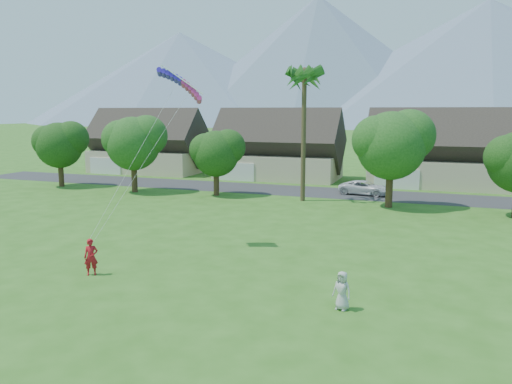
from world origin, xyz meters
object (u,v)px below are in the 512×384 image
at_px(kite_flyer, 91,257).
at_px(parked_car, 365,188).
at_px(watcher, 342,291).
at_px(parafoil_kite, 182,82).

distance_m(kite_flyer, parked_car, 31.94).
bearing_deg(kite_flyer, parked_car, 38.39).
height_order(kite_flyer, watcher, kite_flyer).
bearing_deg(parked_car, watcher, -166.20).
relative_size(parked_car, parafoil_kite, 1.53).
bearing_deg(parked_car, parafoil_kite, 169.13).
bearing_deg(kite_flyer, watcher, -34.04).
bearing_deg(watcher, parked_car, 112.72).
bearing_deg(watcher, parafoil_kite, 165.18).
relative_size(kite_flyer, parked_car, 0.38).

